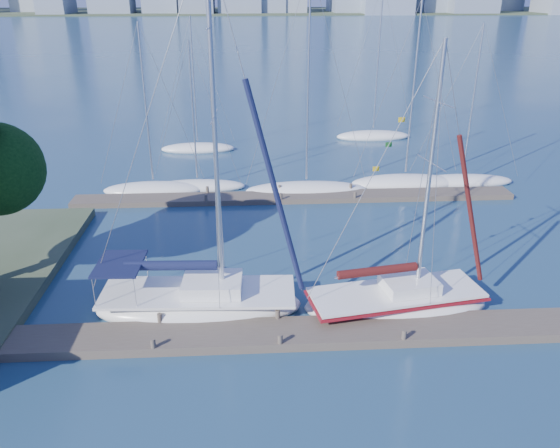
{
  "coord_description": "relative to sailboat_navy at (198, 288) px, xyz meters",
  "views": [
    {
      "loc": [
        -1.06,
        -18.88,
        13.45
      ],
      "look_at": [
        0.28,
        4.0,
        3.44
      ],
      "focal_mm": 35.0,
      "sensor_mm": 36.0,
      "label": 1
    }
  ],
  "objects": [
    {
      "name": "near_dock",
      "position": [
        3.45,
        -2.21,
        -1.01
      ],
      "size": [
        26.0,
        2.0,
        0.4
      ],
      "primitive_type": "cube",
      "color": "brown",
      "rests_on": "ground"
    },
    {
      "name": "far_shore",
      "position": [
        3.45,
        317.79,
        -1.21
      ],
      "size": [
        800.0,
        100.0,
        1.5
      ],
      "primitive_type": "cube",
      "color": "#38472D",
      "rests_on": "ground"
    },
    {
      "name": "bg_boat_5",
      "position": [
        18.06,
        16.26,
        -0.97
      ],
      "size": [
        7.9,
        3.73,
        11.57
      ],
      "rotation": [
        0.0,
        0.0,
        -0.23
      ],
      "color": "white",
      "rests_on": "ground"
    },
    {
      "name": "bg_boat_7",
      "position": [
        14.33,
        29.72,
        -0.92
      ],
      "size": [
        7.38,
        4.62,
        14.32
      ],
      "rotation": [
        0.0,
        0.0,
        -0.37
      ],
      "color": "white",
      "rests_on": "ground"
    },
    {
      "name": "ground",
      "position": [
        3.45,
        -2.21,
        -1.21
      ],
      "size": [
        700.0,
        700.0,
        0.0
      ],
      "primitive_type": "plane",
      "color": "#172E49",
      "rests_on": "ground"
    },
    {
      "name": "sailboat_maroon",
      "position": [
        8.84,
        -0.36,
        -0.26
      ],
      "size": [
        8.63,
        4.09,
        12.28
      ],
      "rotation": [
        0.0,
        0.0,
        0.17
      ],
      "color": "white",
      "rests_on": "ground"
    },
    {
      "name": "bg_boat_1",
      "position": [
        -1.37,
        16.33,
        -0.99
      ],
      "size": [
        7.07,
        4.49,
        10.59
      ],
      "rotation": [
        0.0,
        0.0,
        -0.41
      ],
      "color": "white",
      "rests_on": "ground"
    },
    {
      "name": "bg_boat_0",
      "position": [
        -4.41,
        15.78,
        -0.95
      ],
      "size": [
        7.31,
        2.97,
        11.79
      ],
      "rotation": [
        0.0,
        0.0,
        0.11
      ],
      "color": "white",
      "rests_on": "ground"
    },
    {
      "name": "bg_boat_6",
      "position": [
        -2.15,
        26.4,
        -0.96
      ],
      "size": [
        6.62,
        2.39,
        11.59
      ],
      "rotation": [
        0.0,
        0.0,
        0.05
      ],
      "color": "white",
      "rests_on": "ground"
    },
    {
      "name": "far_dock",
      "position": [
        5.45,
        13.79,
        -1.03
      ],
      "size": [
        30.0,
        1.8,
        0.36
      ],
      "primitive_type": "cube",
      "color": "brown",
      "rests_on": "ground"
    },
    {
      "name": "bg_boat_4",
      "position": [
        13.71,
        16.09,
        -0.92
      ],
      "size": [
        8.18,
        3.55,
        13.23
      ],
      "rotation": [
        0.0,
        0.0,
        0.14
      ],
      "color": "white",
      "rests_on": "ground"
    },
    {
      "name": "sailboat_navy",
      "position": [
        0.0,
        0.0,
        0.0
      ],
      "size": [
        9.3,
        3.37,
        15.84
      ],
      "rotation": [
        0.0,
        0.0,
        -0.04
      ],
      "color": "white",
      "rests_on": "ground"
    },
    {
      "name": "bg_boat_2",
      "position": [
        6.37,
        15.09,
        -0.93
      ],
      "size": [
        8.83,
        3.52,
        15.12
      ],
      "rotation": [
        0.0,
        0.0,
        0.15
      ],
      "color": "white",
      "rests_on": "ground"
    }
  ]
}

